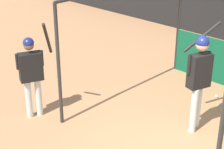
{
  "coord_description": "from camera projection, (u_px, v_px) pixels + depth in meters",
  "views": [
    {
      "loc": [
        2.96,
        -4.35,
        3.99
      ],
      "look_at": [
        -1.63,
        0.31,
        1.05
      ],
      "focal_mm": 60.0,
      "sensor_mm": 36.0,
      "label": 1
    }
  ],
  "objects": [
    {
      "name": "batting_cage",
      "position": [
        223.0,
        52.0,
        8.06
      ],
      "size": [
        3.49,
        3.95,
        2.48
      ],
      "color": "#282828",
      "rests_on": "ground"
    },
    {
      "name": "player_waiting",
      "position": [
        32.0,
        70.0,
        7.42
      ],
      "size": [
        0.55,
        0.82,
        2.03
      ],
      "rotation": [
        0.0,
        0.0,
        1.18
      ],
      "color": "silver",
      "rests_on": "ground"
    },
    {
      "name": "player_batter",
      "position": [
        199.0,
        74.0,
        6.89
      ],
      "size": [
        0.58,
        0.93,
        2.05
      ],
      "rotation": [
        0.0,
        0.0,
        1.26
      ],
      "color": "silver",
      "rests_on": "ground"
    },
    {
      "name": "baseball",
      "position": [
        216.0,
        96.0,
        8.55
      ],
      "size": [
        0.07,
        0.07,
        0.07
      ],
      "color": "white",
      "rests_on": "ground"
    }
  ]
}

